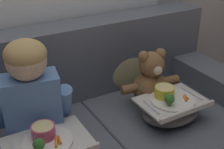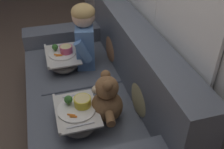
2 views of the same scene
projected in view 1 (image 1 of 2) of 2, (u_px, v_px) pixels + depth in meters
name	position (u px, v px, depth m)	size (l,w,h in m)	color
couch	(96.00, 131.00, 1.84)	(1.88, 0.97, 0.87)	#565B66
throw_pillow_behind_child	(19.00, 90.00, 1.74)	(0.35, 0.17, 0.36)	#B2754C
throw_pillow_behind_teddy	(127.00, 63.00, 2.06)	(0.35, 0.17, 0.36)	tan
child_figure	(30.00, 89.00, 1.48)	(0.41, 0.22, 0.55)	#5B84BC
teddy_bear	(151.00, 82.00, 1.86)	(0.38, 0.27, 0.35)	brown
lap_tray_teddy	(171.00, 108.00, 1.75)	(0.37, 0.27, 0.20)	slate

